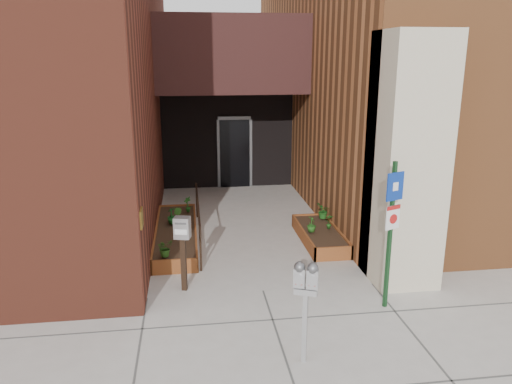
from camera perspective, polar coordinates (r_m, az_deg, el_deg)
name	(u,v)px	position (r m, az deg, el deg)	size (l,w,h in m)	color
ground	(263,291)	(8.91, 0.82, -11.24)	(80.00, 80.00, 0.00)	#9E9991
architecture	(221,18)	(14.83, -4.06, 19.17)	(20.00, 14.60, 10.00)	maroon
planter_left	(176,235)	(11.26, -9.11, -4.86)	(0.90, 3.60, 0.30)	maroon
planter_right	(320,236)	(11.15, 7.30, -5.00)	(0.80, 2.20, 0.30)	maroon
handrail	(198,208)	(11.01, -6.65, -1.86)	(0.04, 3.34, 0.90)	black
parking_meter	(306,286)	(6.59, 5.71, -10.61)	(0.33, 0.22, 1.44)	#AAAAAC
sign_post	(392,220)	(8.09, 15.25, -3.13)	(0.31, 0.15, 2.44)	#153A1B
payment_dropbox	(183,238)	(8.66, -8.39, -5.23)	(0.31, 0.26, 1.34)	black
shrub_left_a	(165,248)	(9.65, -10.36, -6.29)	(0.30, 0.30, 0.34)	#265117
shrub_left_b	(178,216)	(11.37, -8.89, -2.76)	(0.21, 0.21, 0.37)	#275819
shrub_left_c	(172,215)	(11.45, -9.59, -2.66)	(0.21, 0.21, 0.38)	#18551B
shrub_left_d	(188,204)	(12.22, -7.82, -1.42)	(0.20, 0.20, 0.38)	#1E5D1A
shrub_right_a	(312,224)	(10.84, 6.37, -3.68)	(0.19, 0.19, 0.34)	#205117
shrub_right_b	(329,221)	(11.09, 8.36, -3.33)	(0.17, 0.17, 0.33)	#1D4E16
shrub_right_c	(323,211)	(11.73, 7.68, -2.18)	(0.33, 0.33, 0.36)	#1D5618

